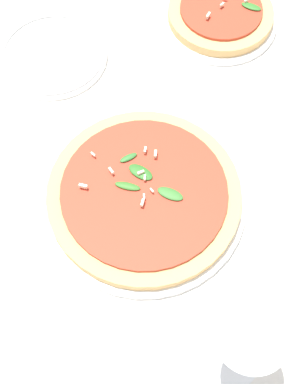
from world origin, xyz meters
name	(u,v)px	position (x,y,z in m)	size (l,w,h in m)	color
ground_plane	(164,191)	(0.00, 0.00, 0.00)	(6.00, 6.00, 0.00)	silver
pizza_arugula_main	(144,196)	(0.04, 0.01, 0.02)	(0.32, 0.32, 0.05)	white
pizza_personal_side	(220,16)	(-0.22, -0.31, 0.02)	(0.22, 0.22, 0.05)	white
wine_glass	(243,344)	(0.00, 0.28, 0.13)	(0.09, 0.09, 0.17)	white
side_plate_white	(53,54)	(0.10, -0.32, 0.01)	(0.20, 0.20, 0.02)	white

